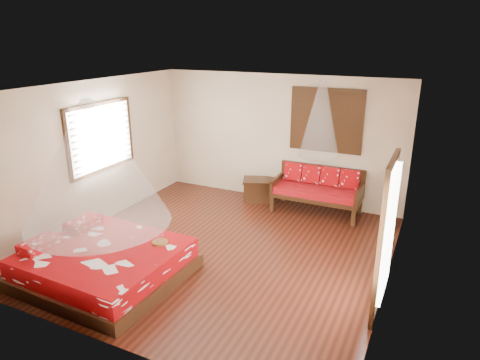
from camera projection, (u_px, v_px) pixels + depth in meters
name	position (u px, v px, depth m)	size (l,w,h in m)	color
room	(221.00, 173.00, 7.07)	(5.54, 5.54, 2.84)	black
bed	(104.00, 263.00, 6.56)	(2.31, 2.10, 0.65)	black
daybed	(318.00, 188.00, 8.97)	(1.82, 0.81, 0.95)	black
storage_chest	(259.00, 190.00, 9.67)	(0.87, 0.75, 0.50)	black
shutter_panel	(326.00, 120.00, 8.81)	(1.52, 0.06, 1.32)	black
window_left	(101.00, 137.00, 8.24)	(0.10, 1.74, 1.34)	black
glazed_door	(384.00, 238.00, 5.56)	(0.08, 1.02, 2.16)	black
wine_tray	(160.00, 240.00, 6.64)	(0.25, 0.25, 0.20)	brown
mosquito_net_main	(94.00, 164.00, 6.04)	(2.09, 2.09, 1.80)	white
mosquito_net_daybed	(321.00, 119.00, 8.38)	(0.80, 0.80, 1.50)	white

